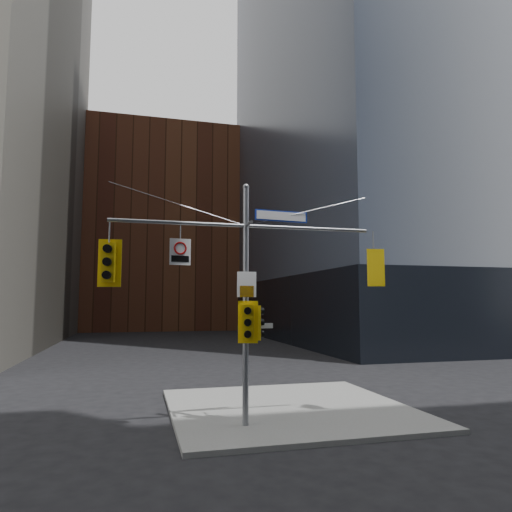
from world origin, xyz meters
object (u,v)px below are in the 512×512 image
traffic_light_east_arm (374,268)px  street_sign_blade (281,216)px  traffic_light_west_arm (109,262)px  regulatory_sign_arm (180,251)px  traffic_light_pole_front (248,322)px  traffic_light_pole_side (256,323)px  signal_assembly (246,278)px

traffic_light_east_arm → street_sign_blade: bearing=7.7°
traffic_light_west_arm → traffic_light_east_arm: size_ratio=1.13×
traffic_light_east_arm → regulatory_sign_arm: 6.23m
traffic_light_west_arm → street_sign_blade: (5.06, -0.01, 1.55)m
traffic_light_pole_front → street_sign_blade: bearing=28.4°
street_sign_blade → traffic_light_pole_front: bearing=-171.4°
traffic_light_west_arm → traffic_light_pole_side: traffic_light_west_arm is taller
signal_assembly → traffic_light_pole_front: 1.33m
traffic_light_east_arm → traffic_light_pole_front: 4.59m
traffic_light_east_arm → regulatory_sign_arm: (-6.22, -0.02, 0.37)m
signal_assembly → regulatory_sign_arm: 2.10m
street_sign_blade → regulatory_sign_arm: (-3.09, -0.02, -1.18)m
signal_assembly → traffic_light_west_arm: size_ratio=5.94×
traffic_light_pole_side → street_sign_blade: street_sign_blade is taller
traffic_light_east_arm → traffic_light_pole_front: (-4.26, -0.27, -1.68)m
signal_assembly → traffic_light_pole_front: signal_assembly is taller
traffic_light_west_arm → traffic_light_pole_front: 4.29m
signal_assembly → traffic_light_pole_side: bearing=3.0°
traffic_light_pole_side → traffic_light_pole_front: 0.43m
traffic_light_west_arm → street_sign_blade: size_ratio=0.78×
traffic_light_west_arm → traffic_light_pole_side: bearing=7.5°
signal_assembly → street_sign_blade: 2.24m
signal_assembly → traffic_light_west_arm: (-3.93, 0.01, 0.38)m
traffic_light_east_arm → regulatory_sign_arm: size_ratio=1.55×
traffic_light_pole_front → street_sign_blade: 3.43m
traffic_light_east_arm → traffic_light_pole_side: (-3.94, 0.02, -1.71)m
traffic_light_west_arm → street_sign_blade: street_sign_blade is taller
traffic_light_west_arm → traffic_light_east_arm: 8.19m
street_sign_blade → traffic_light_west_arm: bearing=175.0°
signal_assembly → traffic_light_pole_side: 1.37m
signal_assembly → street_sign_blade: (1.13, 0.00, 1.93)m
traffic_light_east_arm → regulatory_sign_arm: regulatory_sign_arm is taller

